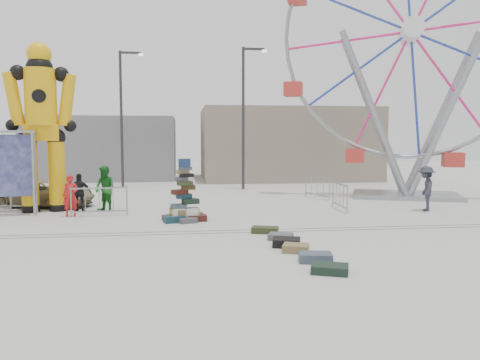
{
  "coord_description": "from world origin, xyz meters",
  "views": [
    {
      "loc": [
        -0.4,
        -13.43,
        2.87
      ],
      "look_at": [
        1.47,
        1.95,
        1.51
      ],
      "focal_mm": 35.0,
      "sensor_mm": 36.0,
      "label": 1
    }
  ],
  "objects": [
    {
      "name": "building_right",
      "position": [
        7.0,
        20.0,
        2.5
      ],
      "size": [
        12.0,
        8.0,
        5.0
      ],
      "primitive_type": "cube",
      "color": "gray",
      "rests_on": "ground"
    },
    {
      "name": "pedestrian_green",
      "position": [
        -3.49,
        5.44,
        0.91
      ],
      "size": [
        1.12,
        1.1,
        1.82
      ],
      "primitive_type": "imported",
      "rotation": [
        0.0,
        0.0,
        -0.7
      ],
      "color": "#1A681D",
      "rests_on": "ground"
    },
    {
      "name": "ground",
      "position": [
        0.0,
        0.0,
        0.0
      ],
      "size": [
        90.0,
        90.0,
        0.0
      ],
      "primitive_type": "plane",
      "color": "#9E9E99",
      "rests_on": "ground"
    },
    {
      "name": "suitcase_tower",
      "position": [
        -0.38,
        2.92,
        0.61
      ],
      "size": [
        1.6,
        1.4,
        2.19
      ],
      "rotation": [
        0.0,
        0.0,
        0.22
      ],
      "color": "#173B46",
      "rests_on": "ground"
    },
    {
      "name": "building_left",
      "position": [
        -6.0,
        22.0,
        2.2
      ],
      "size": [
        10.0,
        8.0,
        4.4
      ],
      "primitive_type": "cube",
      "color": "gray",
      "rests_on": "ground"
    },
    {
      "name": "barricade_dummy_b",
      "position": [
        -7.28,
        6.22,
        0.55
      ],
      "size": [
        1.99,
        0.39,
        1.1
      ],
      "primitive_type": null,
      "rotation": [
        0.0,
        0.0,
        -0.14
      ],
      "color": "gray",
      "rests_on": "ground"
    },
    {
      "name": "row_case_1",
      "position": [
        2.34,
        -0.51,
        0.09
      ],
      "size": [
        0.82,
        0.74,
        0.17
      ],
      "primitive_type": "cube",
      "rotation": [
        0.0,
        0.0,
        -0.38
      ],
      "color": "#525459",
      "rests_on": "ground"
    },
    {
      "name": "barricade_wheel_back",
      "position": [
        6.04,
        8.46,
        0.55
      ],
      "size": [
        0.72,
        1.93,
        1.1
      ],
      "primitive_type": null,
      "rotation": [
        0.0,
        0.0,
        -1.25
      ],
      "color": "gray",
      "rests_on": "ground"
    },
    {
      "name": "lamp_post_right",
      "position": [
        3.09,
        13.0,
        4.48
      ],
      "size": [
        1.41,
        0.25,
        8.0
      ],
      "color": "#2D2D30",
      "rests_on": "ground"
    },
    {
      "name": "row_case_5",
      "position": [
        2.69,
        -3.93,
        0.09
      ],
      "size": [
        0.92,
        0.78,
        0.19
      ],
      "primitive_type": "cube",
      "rotation": [
        0.0,
        0.0,
        -0.37
      ],
      "color": "black",
      "rests_on": "ground"
    },
    {
      "name": "pedestrian_black",
      "position": [
        -4.45,
        5.43,
        0.76
      ],
      "size": [
        0.9,
        0.4,
        1.52
      ],
      "primitive_type": "imported",
      "rotation": [
        0.0,
        0.0,
        3.18
      ],
      "color": "black",
      "rests_on": "ground"
    },
    {
      "name": "steamer_trunk",
      "position": [
        -0.38,
        2.95,
        0.23
      ],
      "size": [
        1.07,
        0.73,
        0.46
      ],
      "primitive_type": "cube",
      "rotation": [
        0.0,
        0.0,
        0.18
      ],
      "color": "silver",
      "rests_on": "ground"
    },
    {
      "name": "lamp_post_left",
      "position": [
        -3.91,
        15.0,
        4.48
      ],
      "size": [
        1.41,
        0.25,
        8.0
      ],
      "color": "#2D2D30",
      "rests_on": "ground"
    },
    {
      "name": "ferris_wheel",
      "position": [
        10.51,
        8.35,
        6.98
      ],
      "size": [
        11.51,
        4.56,
        14.17
      ],
      "rotation": [
        0.0,
        0.0,
        -0.36
      ],
      "color": "gray",
      "rests_on": "ground"
    },
    {
      "name": "row_case_4",
      "position": [
        2.64,
        -3.01,
        0.11
      ],
      "size": [
        0.83,
        0.61,
        0.22
      ],
      "primitive_type": "cube",
      "rotation": [
        0.0,
        0.0,
        -0.17
      ],
      "color": "#42505E",
      "rests_on": "ground"
    },
    {
      "name": "track_line_near",
      "position": [
        0.0,
        0.6,
        0.0
      ],
      "size": [
        40.0,
        0.04,
        0.01
      ],
      "primitive_type": "cube",
      "color": "#47443F",
      "rests_on": "ground"
    },
    {
      "name": "crash_test_dummy",
      "position": [
        -5.88,
        5.74,
        3.58
      ],
      "size": [
        2.71,
        1.19,
        6.8
      ],
      "rotation": [
        0.0,
        0.0,
        0.18
      ],
      "color": "black",
      "rests_on": "ground"
    },
    {
      "name": "row_case_2",
      "position": [
        2.32,
        -1.37,
        0.11
      ],
      "size": [
        0.85,
        0.77,
        0.22
      ],
      "primitive_type": "cube",
      "rotation": [
        0.0,
        0.0,
        -0.27
      ],
      "color": "black",
      "rests_on": "ground"
    },
    {
      "name": "pedestrian_grey",
      "position": [
        9.2,
        4.06,
        0.9
      ],
      "size": [
        1.08,
        1.33,
        1.8
      ],
      "primitive_type": "imported",
      "rotation": [
        0.0,
        0.0,
        -1.98
      ],
      "color": "#292936",
      "rests_on": "ground"
    },
    {
      "name": "barricade_dummy_c",
      "position": [
        -3.52,
        4.32,
        0.55
      ],
      "size": [
        2.0,
        0.32,
        1.1
      ],
      "primitive_type": null,
      "rotation": [
        0.0,
        0.0,
        0.11
      ],
      "color": "gray",
      "rests_on": "ground"
    },
    {
      "name": "barricade_wheel_front",
      "position": [
        5.9,
        4.77,
        0.55
      ],
      "size": [
        0.19,
        2.0,
        1.1
      ],
      "primitive_type": null,
      "rotation": [
        0.0,
        0.0,
        1.53
      ],
      "color": "gray",
      "rests_on": "ground"
    },
    {
      "name": "row_case_3",
      "position": [
        2.42,
        -2.01,
        0.1
      ],
      "size": [
        0.78,
        0.72,
        0.2
      ],
      "primitive_type": "cube",
      "rotation": [
        0.0,
        0.0,
        -0.36
      ],
      "color": "olive",
      "rests_on": "ground"
    },
    {
      "name": "track_line_far",
      "position": [
        0.0,
        1.0,
        0.0
      ],
      "size": [
        40.0,
        0.04,
        0.01
      ],
      "primitive_type": "cube",
      "color": "#47443F",
      "rests_on": "ground"
    },
    {
      "name": "row_case_0",
      "position": [
        2.06,
        0.48,
        0.09
      ],
      "size": [
        0.9,
        0.68,
        0.19
      ],
      "primitive_type": "cube",
      "rotation": [
        0.0,
        0.0,
        -0.31
      ],
      "color": "#2F381C",
      "rests_on": "ground"
    },
    {
      "name": "parked_suv",
      "position": [
        -6.22,
        7.14,
        0.57
      ],
      "size": [
        4.43,
        2.86,
        1.14
      ],
      "primitive_type": "imported",
      "rotation": [
        0.0,
        0.0,
        1.31
      ],
      "color": "#8D805B",
      "rests_on": "ground"
    },
    {
      "name": "pedestrian_red",
      "position": [
        -4.56,
        4.39,
        0.77
      ],
      "size": [
        0.62,
        0.47,
        1.55
      ],
      "primitive_type": "imported",
      "rotation": [
        0.0,
        0.0,
        0.18
      ],
      "color": "red",
      "rests_on": "ground"
    }
  ]
}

